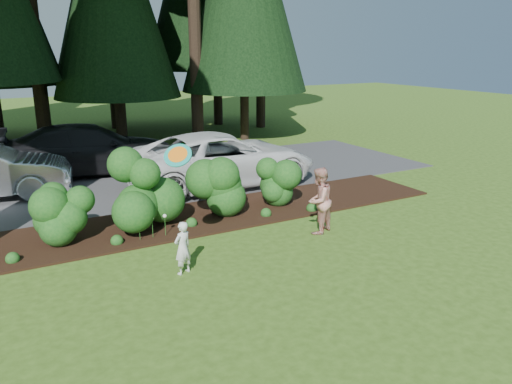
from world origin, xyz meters
TOP-DOWN VIEW (x-y plane):
  - ground at (0.00, 0.00)m, footprint 80.00×80.00m
  - mulch_bed at (0.00, 3.25)m, footprint 16.00×2.50m
  - driveway at (0.00, 7.50)m, footprint 22.00×6.00m
  - shrub_row at (0.77, 3.14)m, footprint 6.53×1.60m
  - lily_cluster at (-0.30, 2.40)m, footprint 0.69×0.09m
  - car_white_suv at (3.03, 5.82)m, footprint 6.02×2.79m
  - car_dark_suv at (-0.26, 9.37)m, footprint 6.02×2.87m
  - child at (-0.32, 0.39)m, footprint 0.45×0.38m
  - adult at (3.27, 0.97)m, footprint 0.94×0.86m
  - frisbee at (-0.27, 0.58)m, footprint 0.60×0.47m

SIDE VIEW (x-z plane):
  - ground at x=0.00m, z-range 0.00..0.00m
  - driveway at x=0.00m, z-range 0.00..0.03m
  - mulch_bed at x=0.00m, z-range 0.00..0.05m
  - lily_cluster at x=-0.30m, z-range 0.21..0.78m
  - child at x=-0.32m, z-range 0.00..1.06m
  - adult at x=3.27m, z-range 0.00..1.57m
  - shrub_row at x=0.77m, z-range 0.00..1.61m
  - car_white_suv at x=3.03m, z-range 0.03..1.70m
  - car_dark_suv at x=-0.26m, z-range 0.03..1.72m
  - frisbee at x=-0.27m, z-range 2.05..2.56m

